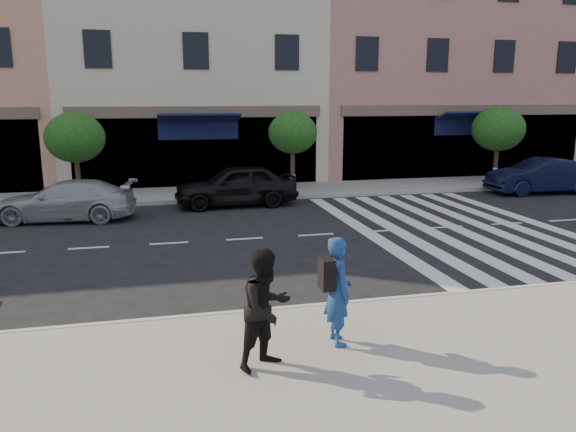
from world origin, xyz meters
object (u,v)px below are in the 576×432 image
Objects in this scene: walker at (266,309)px; car_far_mid at (236,185)px; car_far_left at (65,201)px; car_far_right at (541,176)px; photographer at (338,291)px.

car_far_mid is at bearing 53.58° from walker.
car_far_left is 1.01× the size of car_far_right.
car_far_right is at bearing 100.08° from car_far_left.
photographer is at bearing -43.29° from car_far_right.
car_far_mid is 12.08m from car_far_right.
car_far_mid is at bearing -87.70° from car_far_right.
car_far_mid reaches higher than car_far_left.
car_far_mid is (5.48, 1.11, 0.11)m from car_far_left.
car_far_left is at bearing 80.16° from walker.
car_far_left is at bearing -83.74° from car_far_right.
car_far_mid is at bearing 108.66° from car_far_left.
car_far_right reaches higher than car_far_left.
photographer is 0.98× the size of walker.
car_far_left is 5.59m from car_far_mid.
walker is 11.90m from car_far_left.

